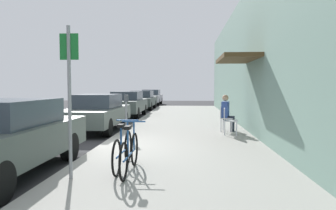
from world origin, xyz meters
name	(u,v)px	position (x,y,z in m)	size (l,w,h in m)	color
ground_plane	(97,151)	(0.00, 0.00, 0.00)	(60.00, 60.00, 0.00)	#2D2D30
sidewalk_slab	(183,137)	(2.25, 2.00, 0.06)	(4.50, 32.00, 0.12)	#9E9B93
building_facade	(260,57)	(4.64, 2.00, 2.63)	(1.40, 32.00, 5.26)	gray
parked_car_0	(1,137)	(-1.10, -2.44, 0.75)	(1.80, 4.40, 1.45)	#47514C
parked_car_1	(97,112)	(-1.10, 3.69, 0.72)	(1.80, 4.40, 1.41)	#47514C
parked_car_2	(127,104)	(-1.10, 9.58, 0.74)	(1.80, 4.40, 1.42)	#47514C
parked_car_3	(142,100)	(-1.10, 15.36, 0.72)	(1.80, 4.40, 1.40)	#47514C
parked_car_4	(151,97)	(-1.10, 21.13, 0.74)	(1.80, 4.40, 1.43)	#B7B7BC
parking_meter	(126,112)	(0.45, 1.69, 0.89)	(0.12, 0.10, 1.32)	slate
street_sign	(70,90)	(0.40, -2.87, 1.64)	(0.32, 0.06, 2.60)	gray
bicycle_0	(123,150)	(1.16, -2.20, 0.48)	(0.46, 1.71, 0.90)	black
bicycle_1	(130,153)	(1.34, -2.45, 0.48)	(0.46, 1.71, 0.90)	black
cafe_chair_0	(228,119)	(3.71, 2.29, 0.62)	(0.49, 0.49, 0.87)	silver
cafe_chair_1	(225,117)	(3.71, 3.14, 0.62)	(0.55, 0.55, 0.87)	silver
seated_patron_1	(227,112)	(3.77, 3.13, 0.82)	(0.51, 0.46, 1.29)	#232838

